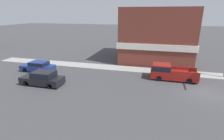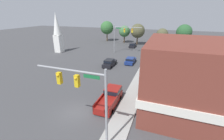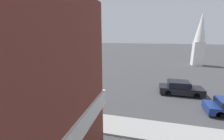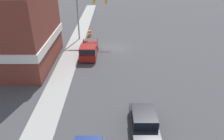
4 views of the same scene
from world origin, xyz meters
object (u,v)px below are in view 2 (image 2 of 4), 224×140
(car_oncoming, at_px, (130,60))
(car_distant, at_px, (133,45))
(pickup_truck_parked, at_px, (110,97))
(car_lead, at_px, (109,63))

(car_oncoming, bearing_deg, car_distant, -79.13)
(car_distant, relative_size, pickup_truck_parked, 0.80)
(car_lead, distance_m, car_distant, 21.04)
(pickup_truck_parked, bearing_deg, car_oncoming, 94.69)
(car_oncoming, relative_size, pickup_truck_parked, 0.84)
(car_lead, relative_size, car_oncoming, 1.04)
(car_lead, xyz_separation_m, car_distant, (0.61, 21.03, -0.06))
(car_oncoming, bearing_deg, car_lead, 41.88)
(car_lead, distance_m, pickup_truck_parked, 14.77)
(car_distant, xyz_separation_m, car_oncoming, (3.36, -17.47, -0.02))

